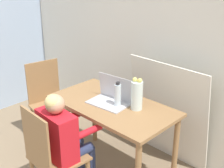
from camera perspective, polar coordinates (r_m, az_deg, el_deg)
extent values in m
cube|color=white|center=(3.07, 11.33, 8.15)|extent=(6.40, 0.05, 2.50)
cube|color=olive|center=(2.84, 0.04, -3.94)|extent=(1.17, 0.63, 0.03)
cylinder|color=olive|center=(3.23, -10.19, -8.28)|extent=(0.05, 0.05, 0.71)
cylinder|color=olive|center=(3.51, -3.26, -5.22)|extent=(0.05, 0.05, 0.71)
cylinder|color=olive|center=(2.92, 11.49, -12.01)|extent=(0.05, 0.05, 0.71)
cube|color=olive|center=(2.72, -9.64, -13.12)|extent=(0.42, 0.42, 0.02)
cube|color=olive|center=(2.50, -13.71, -10.07)|extent=(0.38, 0.04, 0.48)
cylinder|color=olive|center=(3.03, -8.44, -13.80)|extent=(0.04, 0.04, 0.41)
cube|color=olive|center=(3.53, -10.93, -4.21)|extent=(0.47, 0.47, 0.02)
cube|color=olive|center=(3.60, -12.51, 0.47)|extent=(0.09, 0.38, 0.48)
cylinder|color=olive|center=(3.45, -12.05, -9.19)|extent=(0.04, 0.04, 0.41)
cylinder|color=olive|center=(3.56, -7.02, -7.65)|extent=(0.04, 0.04, 0.41)
cylinder|color=olive|center=(3.72, -14.18, -6.83)|extent=(0.04, 0.04, 0.41)
cylinder|color=olive|center=(3.83, -9.47, -5.50)|extent=(0.04, 0.04, 0.41)
cube|color=red|center=(2.60, -9.95, -9.25)|extent=(0.37, 0.20, 0.41)
sphere|color=tan|center=(2.46, -10.39, -3.64)|extent=(0.16, 0.16, 0.16)
sphere|color=#D8BC72|center=(2.44, -10.72, -3.33)|extent=(0.13, 0.13, 0.13)
cylinder|color=navy|center=(2.71, -6.19, -12.39)|extent=(0.11, 0.28, 0.09)
cylinder|color=navy|center=(2.82, -8.18, -10.95)|extent=(0.11, 0.28, 0.09)
cylinder|color=navy|center=(2.91, -3.72, -15.06)|extent=(0.07, 0.07, 0.43)
cylinder|color=navy|center=(3.01, -5.69, -13.64)|extent=(0.07, 0.07, 0.43)
cylinder|color=red|center=(2.58, -4.18, -8.63)|extent=(0.07, 0.24, 0.06)
cylinder|color=red|center=(2.79, -8.07, -6.18)|extent=(0.07, 0.24, 0.06)
cube|color=#B2B2B7|center=(2.83, -0.71, -3.55)|extent=(0.39, 0.27, 0.01)
cube|color=silver|center=(2.83, -0.71, -3.44)|extent=(0.34, 0.20, 0.00)
cube|color=#B2B2B7|center=(2.85, 0.59, -0.65)|extent=(0.37, 0.07, 0.23)
cube|color=#19284C|center=(2.86, 0.63, -0.62)|extent=(0.33, 0.06, 0.20)
cylinder|color=silver|center=(2.70, 4.56, -2.11)|extent=(0.10, 0.10, 0.26)
cylinder|color=#3D7A38|center=(2.68, 5.04, -1.53)|extent=(0.01, 0.01, 0.22)
sphere|color=#EFDB66|center=(2.63, 5.12, 0.68)|extent=(0.04, 0.04, 0.04)
cylinder|color=#3D7A38|center=(2.71, 4.76, -1.52)|extent=(0.01, 0.01, 0.20)
sphere|color=#EFDB66|center=(2.67, 4.83, 0.40)|extent=(0.04, 0.04, 0.04)
cylinder|color=#3D7A38|center=(2.69, 4.13, -1.35)|extent=(0.01, 0.01, 0.22)
sphere|color=#EFDB66|center=(2.65, 4.20, 0.84)|extent=(0.04, 0.04, 0.04)
cylinder|color=#3D7A38|center=(2.67, 4.38, -2.00)|extent=(0.01, 0.01, 0.18)
sphere|color=#EFDB66|center=(2.64, 4.44, -0.19)|extent=(0.03, 0.03, 0.03)
cylinder|color=silver|center=(2.74, 1.05, -2.14)|extent=(0.06, 0.06, 0.21)
cylinder|color=#262628|center=(2.69, 1.07, 0.12)|extent=(0.04, 0.04, 0.02)
cube|color=silver|center=(3.18, 10.19, -5.19)|extent=(0.88, 0.16, 1.06)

